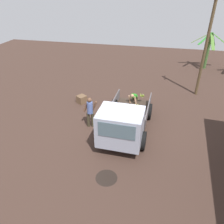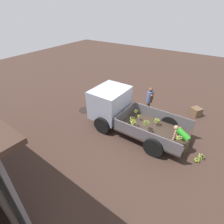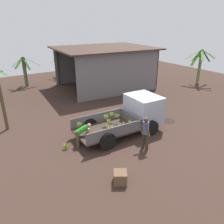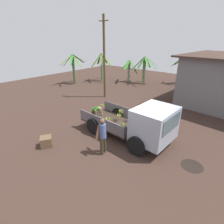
% 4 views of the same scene
% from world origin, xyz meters
% --- Properties ---
extents(ground, '(36.00, 36.00, 0.00)m').
position_xyz_m(ground, '(0.00, 0.00, 0.00)').
color(ground, '#3C2A22').
extents(mud_patch_0, '(0.86, 0.86, 0.01)m').
position_xyz_m(mud_patch_0, '(2.72, 0.04, 0.00)').
color(mud_patch_0, black).
rests_on(mud_patch_0, ground).
extents(cargo_truck, '(4.86, 2.34, 1.93)m').
position_xyz_m(cargo_truck, '(0.36, 0.23, 1.02)').
color(cargo_truck, '#34281F').
rests_on(cargo_truck, ground).
extents(person_foreground_visitor, '(0.45, 0.74, 1.66)m').
position_xyz_m(person_foreground_visitor, '(-0.59, -1.63, 0.92)').
color(person_foreground_visitor, '#383222').
rests_on(person_foreground_visitor, ground).
extents(person_worker_loading, '(0.80, 0.56, 1.11)m').
position_xyz_m(person_worker_loading, '(-2.96, 0.32, 0.68)').
color(person_worker_loading, '#4E442D').
rests_on(person_worker_loading, ground).
extents(banana_bunch_on_ground_0, '(0.22, 0.22, 0.16)m').
position_xyz_m(banana_bunch_on_ground_0, '(-3.74, 0.65, 0.08)').
color(banana_bunch_on_ground_0, '#403929').
rests_on(banana_bunch_on_ground_0, ground).
extents(banana_bunch_on_ground_1, '(0.27, 0.27, 0.23)m').
position_xyz_m(banana_bunch_on_ground_1, '(-3.86, 0.39, 0.13)').
color(banana_bunch_on_ground_1, brown).
rests_on(banana_bunch_on_ground_1, ground).
extents(wooden_crate_0, '(0.69, 0.69, 0.48)m').
position_xyz_m(wooden_crate_0, '(-2.96, -2.98, 0.24)').
color(wooden_crate_0, brown).
rests_on(wooden_crate_0, ground).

